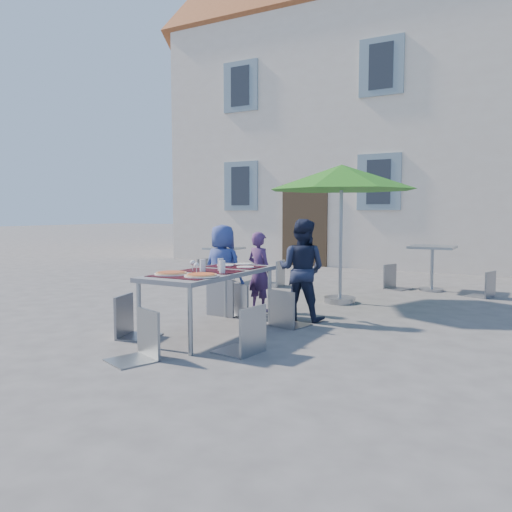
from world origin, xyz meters
The scene contains 23 objects.
ground centered at (0.00, 0.00, 0.00)m, with size 90.00×90.00×0.00m, color #4B4B4E.
building centered at (0.00, 11.50, 4.85)m, with size 13.60×8.20×11.10m.
dining_table centered at (0.09, -0.09, 0.70)m, with size 0.80×1.85×0.76m.
pizza_near_left centered at (-0.09, -0.60, 0.77)m, with size 0.38×0.38×0.03m.
pizza_near_right centered at (0.30, -0.58, 0.77)m, with size 0.37×0.37×0.03m.
glassware centered at (0.16, -0.18, 0.83)m, with size 0.52×0.46×0.15m.
place_settings centered at (0.08, 0.56, 0.76)m, with size 0.60×0.53×0.01m.
child_0 centered at (-0.49, 1.07, 0.63)m, with size 0.62×0.40×1.27m, color #32438A.
child_1 centered at (-0.07, 1.41, 0.58)m, with size 0.42×0.28×1.16m, color #543165.
child_2 centered at (0.72, 1.14, 0.68)m, with size 0.66×0.38×1.36m, color #1A213A.
chair_0 centered at (-0.35, 0.89, 0.59)m, with size 0.45×0.46×1.00m.
chair_1 centered at (-0.04, 0.94, 0.52)m, with size 0.52×0.52×0.89m.
chair_2 centered at (0.73, 0.66, 0.52)m, with size 0.48×0.49×0.89m.
chair_3 centered at (-0.62, -0.68, 0.54)m, with size 0.51×0.51×0.93m.
chair_4 centered at (0.88, -0.62, 0.55)m, with size 0.48×0.47×0.94m.
chair_5 centered at (0.08, -1.31, 0.54)m, with size 0.53×0.53×0.92m.
patio_umbrella centered at (0.74, 2.61, 1.97)m, with size 2.34×2.34×2.19m.
cafe_table_0 centered at (-2.24, 3.83, 0.47)m, with size 0.66×0.66×0.71m.
bg_chair_l_0 centered at (-2.64, 3.77, 0.51)m, with size 0.46×0.46×0.87m.
bg_chair_r_0 centered at (-0.97, 3.71, 0.57)m, with size 0.47×0.47×0.97m.
cafe_table_1 centered at (1.81, 4.60, 0.60)m, with size 0.78×0.78×0.83m.
bg_chair_l_1 centered at (1.14, 4.53, 0.50)m, with size 0.50×0.50×0.87m.
bg_chair_r_1 centered at (2.73, 4.30, 0.50)m, with size 0.49×0.48×0.86m.
Camera 1 is at (3.41, -4.95, 1.44)m, focal length 35.00 mm.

